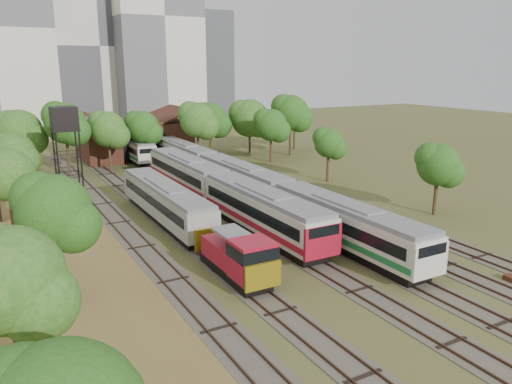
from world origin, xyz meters
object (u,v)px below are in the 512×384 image
railcar_red_set (220,190)px  water_tower (64,121)px  railcar_green_set (243,181)px  shunter_locomotive (240,258)px

railcar_red_set → water_tower: (-11.96, 14.12, 6.15)m
railcar_green_set → water_tower: size_ratio=5.34×
railcar_green_set → shunter_locomotive: 21.18m
railcar_red_set → shunter_locomotive: size_ratio=4.27×
railcar_green_set → water_tower: bearing=144.4°
railcar_red_set → shunter_locomotive: bearing=-110.6°
railcar_green_set → shunter_locomotive: bearing=-118.2°
railcar_green_set → water_tower: (-15.96, 11.42, 6.25)m
shunter_locomotive → water_tower: water_tower is taller
railcar_red_set → water_tower: water_tower is taller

